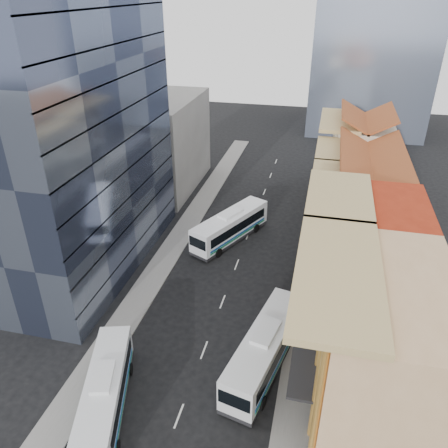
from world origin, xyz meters
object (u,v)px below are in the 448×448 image
(shophouse_tan, at_px, (382,352))
(bus_left_far, at_px, (230,226))
(bus_left_near, at_px, (106,392))
(office_tower, at_px, (70,137))
(bus_right, at_px, (265,348))

(shophouse_tan, distance_m, bus_left_far, 27.81)
(bus_left_near, relative_size, bus_left_far, 0.91)
(office_tower, distance_m, bus_right, 28.42)
(bus_left_near, distance_m, bus_right, 13.09)
(office_tower, relative_size, bus_left_near, 2.66)
(office_tower, xyz_separation_m, bus_left_far, (15.00, 8.40, -13.01))
(bus_left_near, bearing_deg, office_tower, 104.79)
(shophouse_tan, height_order, bus_left_far, shophouse_tan)
(shophouse_tan, relative_size, office_tower, 0.47)
(office_tower, height_order, bus_left_near, office_tower)
(bus_left_near, bearing_deg, shophouse_tan, -3.62)
(shophouse_tan, distance_m, bus_right, 9.71)
(bus_left_far, bearing_deg, bus_left_near, -71.91)
(bus_left_near, xyz_separation_m, bus_left_far, (3.50, 27.01, 0.19))
(bus_left_near, xyz_separation_m, bus_right, (11.00, 7.09, 0.20))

